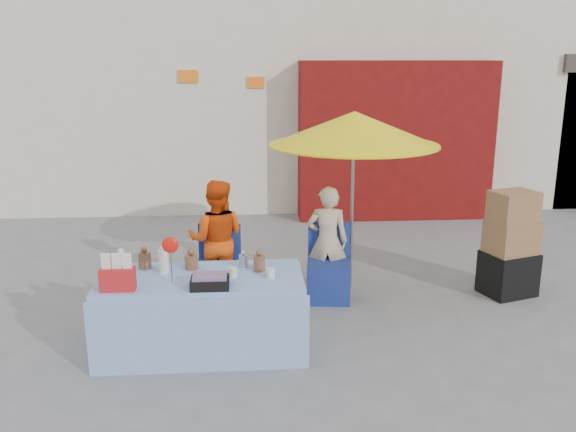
{
  "coord_description": "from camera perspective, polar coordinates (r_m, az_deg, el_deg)",
  "views": [
    {
      "loc": [
        -0.27,
        -5.76,
        2.7
      ],
      "look_at": [
        0.17,
        0.6,
        1.0
      ],
      "focal_mm": 38.0,
      "sensor_mm": 36.0,
      "label": 1
    }
  ],
  "objects": [
    {
      "name": "chair_right",
      "position": [
        6.94,
        3.81,
        -5.74
      ],
      "size": [
        0.54,
        0.53,
        0.85
      ],
      "rotation": [
        0.0,
        0.0,
        -0.13
      ],
      "color": "navy",
      "rests_on": "ground"
    },
    {
      "name": "chair_left",
      "position": [
        6.89,
        -6.61,
        -5.96
      ],
      "size": [
        0.54,
        0.53,
        0.85
      ],
      "rotation": [
        0.0,
        0.0,
        -0.13
      ],
      "color": "navy",
      "rests_on": "ground"
    },
    {
      "name": "vendor_orange",
      "position": [
        6.88,
        -6.68,
        -2.23
      ],
      "size": [
        0.73,
        0.6,
        1.37
      ],
      "primitive_type": "imported",
      "rotation": [
        0.0,
        0.0,
        3.01
      ],
      "color": "#EB490C",
      "rests_on": "ground"
    },
    {
      "name": "market_table",
      "position": [
        5.79,
        -8.1,
        -8.89
      ],
      "size": [
        1.92,
        0.91,
        1.16
      ],
      "rotation": [
        0.0,
        0.0,
        0.01
      ],
      "color": "#98BCF4",
      "rests_on": "ground"
    },
    {
      "name": "box_stack",
      "position": [
        7.4,
        20.08,
        -2.78
      ],
      "size": [
        0.67,
        0.6,
        1.22
      ],
      "rotation": [
        0.0,
        0.0,
        0.32
      ],
      "color": "black",
      "rests_on": "ground"
    },
    {
      "name": "ground",
      "position": [
        6.37,
        -1.14,
        -10.16
      ],
      "size": [
        80.0,
        80.0,
        0.0
      ],
      "primitive_type": "plane",
      "color": "slate",
      "rests_on": "ground"
    },
    {
      "name": "backdrop",
      "position": [
        13.31,
        -0.54,
        16.65
      ],
      "size": [
        14.0,
        8.0,
        7.8
      ],
      "color": "silver",
      "rests_on": "ground"
    },
    {
      "name": "umbrella",
      "position": [
        6.87,
        6.22,
        8.08
      ],
      "size": [
        1.9,
        1.9,
        2.09
      ],
      "color": "gray",
      "rests_on": "ground"
    },
    {
      "name": "vendor_beige",
      "position": [
        6.94,
        3.7,
        -2.38
      ],
      "size": [
        0.5,
        0.36,
        1.28
      ],
      "primitive_type": "imported",
      "rotation": [
        0.0,
        0.0,
        3.01
      ],
      "color": "#C5B08B",
      "rests_on": "ground"
    },
    {
      "name": "tarp_bundle",
      "position": [
        5.97,
        -12.04,
        -10.68
      ],
      "size": [
        0.69,
        0.56,
        0.3
      ],
      "primitive_type": "ellipsoid",
      "rotation": [
        0.0,
        0.0,
        -0.03
      ],
      "color": "yellow",
      "rests_on": "ground"
    }
  ]
}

